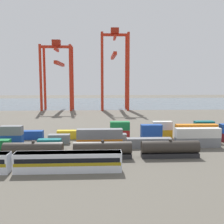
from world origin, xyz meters
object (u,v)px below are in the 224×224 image
at_px(gantry_crane_central, 114,62).
at_px(shipping_container_6, 149,143).
at_px(passenger_train, 12,162).
at_px(shipping_container_14, 59,139).
at_px(freight_tank_row, 68,150).
at_px(gantry_crane_west, 58,68).
at_px(shipping_container_24, 77,134).

bearing_deg(gantry_crane_central, shipping_container_6, -87.79).
distance_m(passenger_train, gantry_crane_central, 120.24).
bearing_deg(shipping_container_14, gantry_crane_central, 76.79).
relative_size(freight_tank_row, gantry_crane_central, 1.24).
relative_size(shipping_container_6, gantry_crane_west, 0.29).
bearing_deg(freight_tank_row, passenger_train, -139.43).
relative_size(gantry_crane_west, gantry_crane_central, 0.85).
bearing_deg(shipping_container_24, shipping_container_6, -30.79).
height_order(shipping_container_14, shipping_container_24, same).
relative_size(shipping_container_14, shipping_container_24, 0.50).
xyz_separation_m(passenger_train, shipping_container_24, (10.19, 29.99, -0.84)).
bearing_deg(shipping_container_6, freight_tank_row, -155.48).
relative_size(shipping_container_24, gantry_crane_central, 0.25).
xyz_separation_m(freight_tank_row, shipping_container_24, (0.20, 21.44, -0.73)).
xyz_separation_m(freight_tank_row, shipping_container_14, (-4.35, 15.39, -0.73)).
xyz_separation_m(passenger_train, freight_tank_row, (9.99, 8.55, -0.11)).
bearing_deg(gantry_crane_central, shipping_container_24, -101.17).
distance_m(shipping_container_6, gantry_crane_central, 100.19).
distance_m(gantry_crane_west, gantry_crane_central, 35.03).
xyz_separation_m(freight_tank_row, gantry_crane_west, (-18.01, 105.32, 23.23)).
distance_m(passenger_train, shipping_container_24, 31.68).
bearing_deg(shipping_container_14, freight_tank_row, -74.22).
relative_size(passenger_train, gantry_crane_west, 1.03).
bearing_deg(shipping_container_6, passenger_train, -149.58).
distance_m(shipping_container_14, shipping_container_24, 7.57).
xyz_separation_m(shipping_container_14, gantry_crane_central, (21.14, 90.09, 27.98)).
distance_m(passenger_train, shipping_container_6, 35.36).
bearing_deg(freight_tank_row, shipping_container_24, 89.46).
height_order(passenger_train, freight_tank_row, freight_tank_row).
distance_m(shipping_container_24, gantry_crane_west, 89.12).
bearing_deg(gantry_crane_west, gantry_crane_central, 0.26).
height_order(freight_tank_row, shipping_container_6, freight_tank_row).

